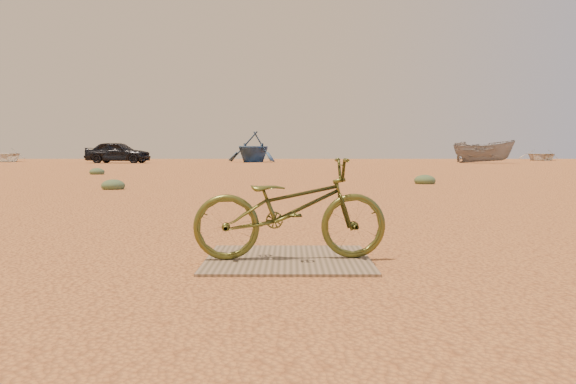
{
  "coord_description": "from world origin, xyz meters",
  "views": [
    {
      "loc": [
        -0.38,
        -4.9,
        0.91
      ],
      "look_at": [
        -0.39,
        -0.3,
        0.57
      ],
      "focal_mm": 35.0,
      "sensor_mm": 36.0,
      "label": 1
    }
  ],
  "objects_px": {
    "car": "(118,152)",
    "boat_far_right": "(541,155)",
    "boat_mid_right": "(483,152)",
    "boat_near_left": "(3,155)",
    "plywood_board": "(288,259)",
    "bicycle": "(290,208)",
    "boat_far_left": "(253,147)"
  },
  "relations": [
    {
      "from": "bicycle",
      "to": "boat_far_right",
      "type": "height_order",
      "value": "boat_far_right"
    },
    {
      "from": "boat_far_left",
      "to": "boat_near_left",
      "type": "bearing_deg",
      "value": -159.79
    },
    {
      "from": "boat_far_left",
      "to": "boat_mid_right",
      "type": "height_order",
      "value": "boat_far_left"
    },
    {
      "from": "bicycle",
      "to": "car",
      "type": "xyz_separation_m",
      "value": [
        -12.95,
        37.68,
        0.37
      ]
    },
    {
      "from": "boat_far_right",
      "to": "boat_far_left",
      "type": "bearing_deg",
      "value": -147.71
    },
    {
      "from": "bicycle",
      "to": "boat_mid_right",
      "type": "bearing_deg",
      "value": -26.05
    },
    {
      "from": "boat_mid_right",
      "to": "boat_far_right",
      "type": "distance_m",
      "value": 15.01
    },
    {
      "from": "bicycle",
      "to": "boat_far_left",
      "type": "height_order",
      "value": "boat_far_left"
    },
    {
      "from": "boat_near_left",
      "to": "boat_mid_right",
      "type": "height_order",
      "value": "boat_mid_right"
    },
    {
      "from": "car",
      "to": "boat_mid_right",
      "type": "xyz_separation_m",
      "value": [
        27.46,
        -0.09,
        0.05
      ]
    },
    {
      "from": "boat_near_left",
      "to": "boat_mid_right",
      "type": "xyz_separation_m",
      "value": [
        38.66,
        -5.02,
        0.29
      ]
    },
    {
      "from": "plywood_board",
      "to": "car",
      "type": "distance_m",
      "value": 39.82
    },
    {
      "from": "plywood_board",
      "to": "car",
      "type": "bearing_deg",
      "value": 108.96
    },
    {
      "from": "plywood_board",
      "to": "bicycle",
      "type": "bearing_deg",
      "value": -53.35
    },
    {
      "from": "plywood_board",
      "to": "bicycle",
      "type": "distance_m",
      "value": 0.43
    },
    {
      "from": "plywood_board",
      "to": "boat_mid_right",
      "type": "height_order",
      "value": "boat_mid_right"
    },
    {
      "from": "boat_mid_right",
      "to": "plywood_board",
      "type": "bearing_deg",
      "value": -173.35
    },
    {
      "from": "boat_far_left",
      "to": "boat_mid_right",
      "type": "bearing_deg",
      "value": 13.12
    },
    {
      "from": "car",
      "to": "boat_far_right",
      "type": "relative_size",
      "value": 0.95
    },
    {
      "from": "boat_far_left",
      "to": "boat_mid_right",
      "type": "relative_size",
      "value": 1.08
    },
    {
      "from": "car",
      "to": "boat_near_left",
      "type": "relative_size",
      "value": 0.87
    },
    {
      "from": "boat_far_right",
      "to": "plywood_board",
      "type": "bearing_deg",
      "value": -100.52
    },
    {
      "from": "boat_near_left",
      "to": "boat_far_left",
      "type": "xyz_separation_m",
      "value": [
        21.17,
        -1.54,
        0.69
      ]
    },
    {
      "from": "plywood_board",
      "to": "boat_mid_right",
      "type": "bearing_deg",
      "value": 68.85
    },
    {
      "from": "car",
      "to": "boat_far_right",
      "type": "distance_m",
      "value": 38.73
    },
    {
      "from": "car",
      "to": "boat_far_right",
      "type": "bearing_deg",
      "value": -66.5
    },
    {
      "from": "bicycle",
      "to": "boat_mid_right",
      "type": "relative_size",
      "value": 0.36
    },
    {
      "from": "bicycle",
      "to": "boat_far_left",
      "type": "distance_m",
      "value": 41.18
    },
    {
      "from": "boat_far_left",
      "to": "boat_far_right",
      "type": "height_order",
      "value": "boat_far_left"
    },
    {
      "from": "car",
      "to": "boat_mid_right",
      "type": "distance_m",
      "value": 27.46
    },
    {
      "from": "boat_mid_right",
      "to": "car",
      "type": "bearing_deg",
      "value": 117.61
    },
    {
      "from": "plywood_board",
      "to": "boat_far_left",
      "type": "xyz_separation_m",
      "value": [
        -2.96,
        41.04,
        1.25
      ]
    }
  ]
}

